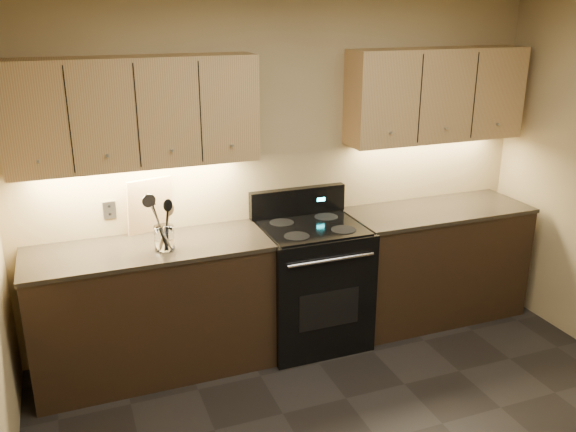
% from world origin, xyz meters
% --- Properties ---
extents(wall_back, '(4.00, 0.04, 2.60)m').
position_xyz_m(wall_back, '(0.00, 2.00, 1.30)').
color(wall_back, tan).
rests_on(wall_back, ground).
extents(counter_left, '(1.62, 0.62, 0.93)m').
position_xyz_m(counter_left, '(-1.10, 1.70, 0.47)').
color(counter_left, black).
rests_on(counter_left, ground).
extents(counter_right, '(1.46, 0.62, 0.93)m').
position_xyz_m(counter_right, '(1.18, 1.70, 0.47)').
color(counter_right, black).
rests_on(counter_right, ground).
extents(stove, '(0.76, 0.68, 1.14)m').
position_xyz_m(stove, '(0.08, 1.68, 0.48)').
color(stove, black).
rests_on(stove, ground).
extents(upper_cab_left, '(1.60, 0.30, 0.70)m').
position_xyz_m(upper_cab_left, '(-1.10, 1.85, 1.80)').
color(upper_cab_left, tan).
rests_on(upper_cab_left, wall_back).
extents(upper_cab_right, '(1.44, 0.30, 0.70)m').
position_xyz_m(upper_cab_right, '(1.18, 1.85, 1.80)').
color(upper_cab_right, tan).
rests_on(upper_cab_right, wall_back).
extents(outlet_plate, '(0.08, 0.01, 0.12)m').
position_xyz_m(outlet_plate, '(-1.30, 1.99, 1.12)').
color(outlet_plate, '#B2B5BA').
rests_on(outlet_plate, wall_back).
extents(utensil_crock, '(0.15, 0.15, 0.16)m').
position_xyz_m(utensil_crock, '(-1.00, 1.61, 1.01)').
color(utensil_crock, white).
rests_on(utensil_crock, counter_left).
extents(cutting_board, '(0.32, 0.15, 0.40)m').
position_xyz_m(cutting_board, '(-1.03, 1.96, 1.13)').
color(cutting_board, tan).
rests_on(cutting_board, counter_left).
extents(wooden_spoon, '(0.16, 0.12, 0.29)m').
position_xyz_m(wooden_spoon, '(-1.03, 1.61, 1.09)').
color(wooden_spoon, tan).
rests_on(wooden_spoon, utensil_crock).
extents(black_spoon, '(0.10, 0.10, 0.33)m').
position_xyz_m(black_spoon, '(-0.99, 1.63, 1.11)').
color(black_spoon, black).
rests_on(black_spoon, utensil_crock).
extents(black_turner, '(0.17, 0.18, 0.37)m').
position_xyz_m(black_turner, '(-0.99, 1.59, 1.12)').
color(black_turner, black).
rests_on(black_turner, utensil_crock).
extents(steel_skimmer, '(0.22, 0.15, 0.40)m').
position_xyz_m(steel_skimmer, '(-0.97, 1.61, 1.14)').
color(steel_skimmer, silver).
rests_on(steel_skimmer, utensil_crock).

